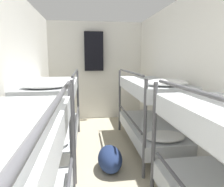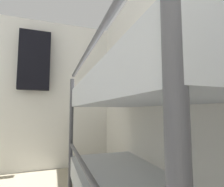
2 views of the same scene
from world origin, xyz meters
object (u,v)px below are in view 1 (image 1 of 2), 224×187
bunk_stack_left_far (54,112)px  duffel_bag (110,159)px  hanging_coat (94,51)px  bunk_stack_right_far (150,108)px

bunk_stack_left_far → duffel_bag: bunk_stack_left_far is taller
duffel_bag → bunk_stack_left_far: bearing=143.7°
bunk_stack_left_far → hanging_coat: 2.11m
duffel_bag → hanging_coat: size_ratio=0.56×
duffel_bag → hanging_coat: 2.76m
bunk_stack_left_far → hanging_coat: (0.71, 1.74, 0.97)m
duffel_bag → hanging_coat: hanging_coat is taller
bunk_stack_right_far → hanging_coat: (-0.82, 1.74, 0.97)m
bunk_stack_left_far → hanging_coat: bearing=67.7°
bunk_stack_right_far → duffel_bag: size_ratio=3.54×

